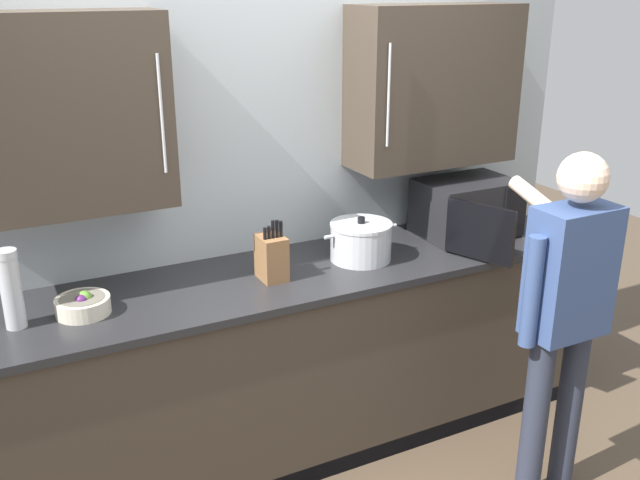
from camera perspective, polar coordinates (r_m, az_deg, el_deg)
back_wall_tiled at (r=3.44m, az=-5.03°, el=6.34°), size 3.64×0.44×2.52m
counter_unit at (r=3.52m, az=-2.57°, el=-9.75°), size 3.19×0.69×0.95m
microwave_oven at (r=3.81m, az=11.41°, el=2.46°), size 0.51×0.69×0.30m
fruit_bowl at (r=3.05m, az=-18.45°, el=-4.90°), size 0.22×0.22×0.10m
knife_block at (r=3.20m, az=-3.89°, el=-1.37°), size 0.11×0.15×0.29m
stock_pot at (r=3.43m, az=3.29°, el=-0.09°), size 0.39×0.30×0.22m
thermos_flask at (r=2.98m, az=-23.50°, el=-3.62°), size 0.08×0.08×0.32m
person_figure at (r=3.14m, az=18.99°, el=-4.80°), size 0.45×0.68×1.60m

